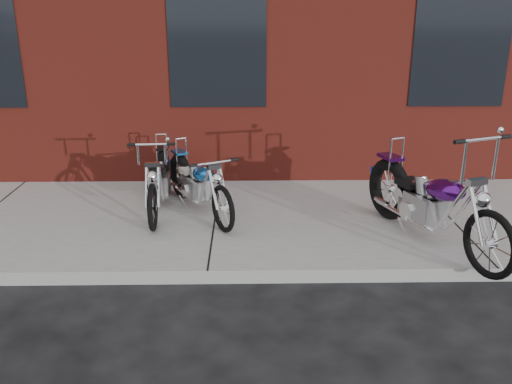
{
  "coord_description": "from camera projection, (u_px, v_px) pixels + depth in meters",
  "views": [
    {
      "loc": [
        0.41,
        -4.97,
        2.72
      ],
      "look_at": [
        0.51,
        0.8,
        0.73
      ],
      "focal_mm": 38.0,
      "sensor_mm": 36.0,
      "label": 1
    }
  ],
  "objects": [
    {
      "name": "sidewalk",
      "position": [
        215.0,
        222.0,
        6.97
      ],
      "size": [
        22.0,
        3.0,
        0.15
      ],
      "primitive_type": "cube",
      "color": "gray",
      "rests_on": "ground"
    },
    {
      "name": "chopper_blue",
      "position": [
        198.0,
        186.0,
        7.01
      ],
      "size": [
        1.0,
        1.81,
        0.87
      ],
      "rotation": [
        0.0,
        0.0,
        -1.09
      ],
      "color": "black",
      "rests_on": "sidewalk"
    },
    {
      "name": "chopper_third",
      "position": [
        159.0,
        182.0,
        7.13
      ],
      "size": [
        0.49,
        2.01,
        1.02
      ],
      "rotation": [
        0.0,
        0.0,
        -1.52
      ],
      "color": "black",
      "rests_on": "sidewalk"
    },
    {
      "name": "ground",
      "position": [
        208.0,
        284.0,
        5.58
      ],
      "size": [
        120.0,
        120.0,
        0.0
      ],
      "primitive_type": "plane",
      "color": "#29292B",
      "rests_on": "ground"
    },
    {
      "name": "chopper_purple",
      "position": [
        430.0,
        206.0,
        6.08
      ],
      "size": [
        0.99,
        2.33,
        1.37
      ],
      "rotation": [
        0.0,
        0.0,
        -1.22
      ],
      "color": "black",
      "rests_on": "sidewalk"
    }
  ]
}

